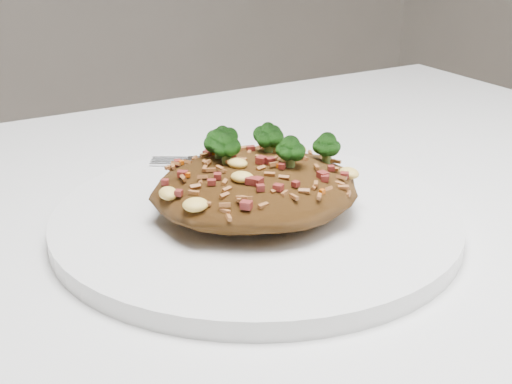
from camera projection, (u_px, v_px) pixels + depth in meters
plate at (256, 219)px, 0.53m from camera, size 0.30×0.30×0.01m
fried_rice at (256, 177)px, 0.52m from camera, size 0.15×0.14×0.06m
fork at (252, 161)px, 0.62m from camera, size 0.15×0.10×0.00m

